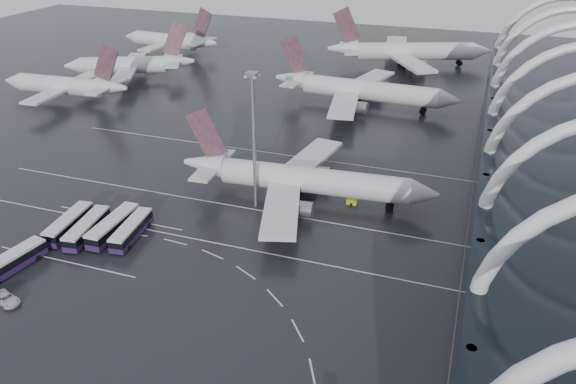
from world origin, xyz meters
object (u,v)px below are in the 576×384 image
(jet_remote_far, at_px, (171,41))
(gse_cart_belly_a, at_px, (352,201))
(jet_remote_mid, at_px, (132,65))
(floodlight_mast, at_px, (254,126))
(gse_cart_belly_d, at_px, (395,195))
(bus_row_near_a, at_px, (69,224))
(gse_cart_belly_b, at_px, (393,182))
(bus_row_far_a, at_px, (11,262))
(jet_remote_west, at_px, (67,86))
(airliner_gate_b, at_px, (360,90))
(airliner_gate_c, at_px, (406,52))
(bus_row_near_d, at_px, (131,230))
(bus_row_near_c, at_px, (113,226))
(airliner_main, at_px, (301,180))
(bus_row_near_b, at_px, (87,228))
(van_curve_a, at_px, (6,299))

(jet_remote_far, bearing_deg, gse_cart_belly_a, 139.27)
(jet_remote_mid, xyz_separation_m, floodlight_mast, (75.57, -71.59, 12.46))
(floodlight_mast, height_order, gse_cart_belly_d, floodlight_mast)
(bus_row_near_a, distance_m, gse_cart_belly_b, 67.35)
(bus_row_near_a, bearing_deg, bus_row_far_a, 169.96)
(jet_remote_west, distance_m, floodlight_mast, 92.67)
(bus_row_far_a, xyz_separation_m, floodlight_mast, (30.19, 34.70, 15.78))
(airliner_gate_b, height_order, airliner_gate_c, airliner_gate_c)
(gse_cart_belly_d, bearing_deg, bus_row_near_a, -148.57)
(bus_row_near_d, height_order, gse_cart_belly_a, bus_row_near_d)
(bus_row_near_c, bearing_deg, jet_remote_far, 24.13)
(jet_remote_mid, distance_m, gse_cart_belly_d, 117.55)
(airliner_main, bearing_deg, gse_cart_belly_d, 17.07)
(airliner_gate_b, bearing_deg, bus_row_near_b, -105.81)
(airliner_gate_b, height_order, bus_row_near_a, airliner_gate_b)
(airliner_gate_b, height_order, van_curve_a, airliner_gate_b)
(van_curve_a, bearing_deg, bus_row_near_c, 6.57)
(airliner_main, bearing_deg, bus_row_near_d, -139.34)
(jet_remote_west, xyz_separation_m, bus_row_near_c, (59.88, -62.75, -3.06))
(jet_remote_west, xyz_separation_m, bus_row_far_a, (50.56, -78.38, -3.16))
(van_curve_a, xyz_separation_m, floodlight_mast, (24.80, 41.78, 16.76))
(jet_remote_west, relative_size, bus_row_far_a, 3.33)
(airliner_main, bearing_deg, airliner_gate_b, 87.64)
(bus_row_near_a, bearing_deg, jet_remote_west, 32.05)
(airliner_gate_c, xyz_separation_m, floodlight_mast, (-11.67, -120.59, 12.04))
(airliner_gate_c, bearing_deg, bus_row_near_d, -121.54)
(airliner_gate_b, xyz_separation_m, jet_remote_west, (-86.55, -25.42, -0.07))
(airliner_main, bearing_deg, gse_cart_belly_b, 33.66)
(jet_remote_far, height_order, bus_row_far_a, jet_remote_far)
(gse_cart_belly_a, bearing_deg, jet_remote_far, 134.47)
(airliner_main, xyz_separation_m, jet_remote_west, (-88.59, 37.90, 0.32))
(jet_remote_far, bearing_deg, bus_row_far_a, 114.49)
(bus_row_near_a, bearing_deg, bus_row_near_b, -99.67)
(airliner_main, xyz_separation_m, jet_remote_far, (-89.60, 103.57, 0.42))
(airliner_gate_b, relative_size, van_curve_a, 10.72)
(jet_remote_far, height_order, bus_row_near_a, jet_remote_far)
(bus_row_near_c, relative_size, gse_cart_belly_b, 5.56)
(airliner_gate_b, height_order, bus_row_far_a, airliner_gate_b)
(airliner_gate_b, distance_m, gse_cart_belly_b, 53.77)
(airliner_main, xyz_separation_m, bus_row_near_a, (-37.17, -26.78, -2.82))
(bus_row_near_d, relative_size, gse_cart_belly_b, 5.21)
(bus_row_near_a, bearing_deg, airliner_gate_b, -27.73)
(jet_remote_west, height_order, jet_remote_mid, jet_remote_mid)
(jet_remote_west, height_order, floodlight_mast, floodlight_mast)
(gse_cart_belly_a, bearing_deg, gse_cart_belly_b, 60.95)
(jet_remote_far, bearing_deg, van_curve_a, 115.45)
(airliner_gate_b, relative_size, jet_remote_far, 1.29)
(gse_cart_belly_b, bearing_deg, bus_row_near_b, -141.11)
(bus_row_near_d, height_order, bus_row_far_a, bus_row_far_a)
(airliner_gate_c, bearing_deg, bus_row_near_a, -126.07)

